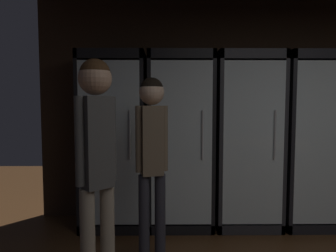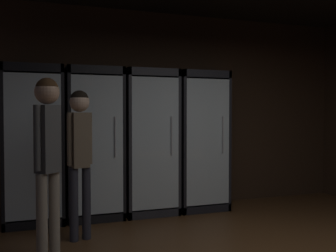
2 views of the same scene
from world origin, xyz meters
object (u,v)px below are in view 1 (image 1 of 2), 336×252
object	(u,v)px
cooler_far_left	(115,142)
shopper_far	(96,151)
shopper_near	(152,146)
cooler_center	(245,142)
cooler_left	(180,143)
cooler_right	(311,142)

from	to	relation	value
cooler_far_left	shopper_far	distance (m)	1.40
shopper_near	cooler_center	bearing A→B (deg)	40.33
cooler_left	shopper_near	size ratio (longest dim) A/B	1.21
shopper_far	cooler_center	bearing A→B (deg)	45.39
cooler_left	cooler_right	size ratio (longest dim) A/B	1.00
cooler_far_left	cooler_center	world-z (taller)	same
cooler_left	shopper_far	size ratio (longest dim) A/B	1.16
cooler_right	shopper_far	distance (m)	2.54
shopper_near	shopper_far	distance (m)	0.63
shopper_near	shopper_far	bearing A→B (deg)	-123.72
cooler_far_left	cooler_left	bearing A→B (deg)	0.08
shopper_near	cooler_left	bearing A→B (deg)	72.08
cooler_left	shopper_far	world-z (taller)	cooler_left
cooler_right	cooler_far_left	bearing A→B (deg)	-179.97
cooler_left	shopper_far	bearing A→B (deg)	-114.34
cooler_far_left	cooler_center	bearing A→B (deg)	0.05
cooler_left	cooler_far_left	bearing A→B (deg)	-179.92
cooler_far_left	cooler_left	xyz separation A→B (m)	(0.74, 0.00, -0.01)
cooler_far_left	shopper_near	bearing A→B (deg)	-62.04
cooler_left	cooler_center	size ratio (longest dim) A/B	1.00
cooler_center	cooler_right	world-z (taller)	same
shopper_far	cooler_far_left	bearing A→B (deg)	94.63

